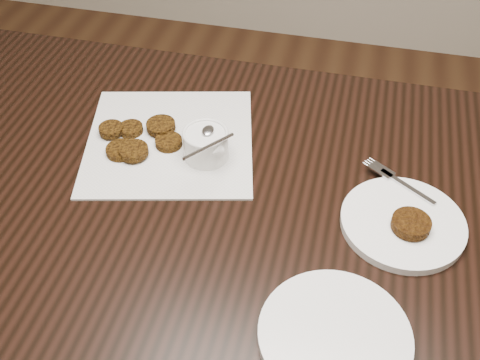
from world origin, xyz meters
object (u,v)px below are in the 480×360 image
Objects in this scene: table at (239,333)px; plate_empty at (335,335)px; napkin at (170,141)px; plate_with_patty at (404,220)px; sauce_ramekin at (205,132)px.

table is 0.47m from plate_empty.
plate_with_patty is (0.45, -0.12, 0.01)m from napkin.
napkin reaches higher than table.
plate_empty is at bearing -109.92° from plate_with_patty.
table is at bearing 134.55° from plate_empty.
napkin is 0.51m from plate_empty.
napkin is 0.47m from plate_with_patty.
napkin is 0.11m from sauce_ramekin.
plate_with_patty is at bearing 10.45° from table.
sauce_ramekin is (0.08, -0.03, 0.06)m from napkin.
table is 7.17× the size of plate_with_patty.
sauce_ramekin reaches higher than plate_empty.
plate_with_patty is at bearing -14.44° from napkin.
plate_with_patty reaches higher than table.
plate_empty is at bearing -49.21° from sauce_ramekin.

